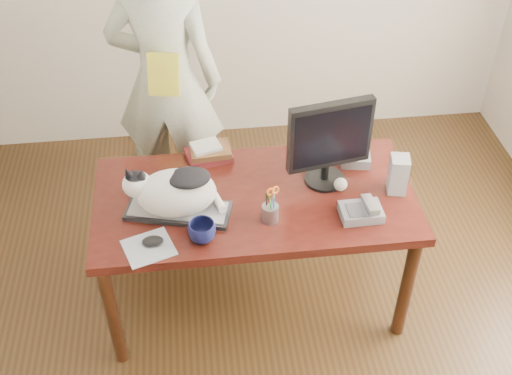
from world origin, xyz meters
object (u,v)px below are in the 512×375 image
object	(u,v)px
keyboard	(178,211)
phone	(362,211)
person	(166,81)
book_stack	(209,152)
calculator	(355,154)
monitor	(330,140)
desk	(253,208)
speaker	(398,174)
coffee_mug	(202,232)
pen_cup	(270,211)
mouse	(153,241)
cat	(173,191)
baseball	(341,184)

from	to	relation	value
keyboard	phone	size ratio (longest dim) A/B	2.65
person	book_stack	bearing A→B (deg)	122.42
calculator	person	size ratio (longest dim) A/B	0.13
keyboard	monitor	world-z (taller)	monitor
desk	speaker	size ratio (longest dim) A/B	7.96
keyboard	coffee_mug	distance (m)	0.22
pen_cup	book_stack	bearing A→B (deg)	116.71
pen_cup	book_stack	distance (m)	0.58
book_stack	calculator	size ratio (longest dim) A/B	1.15
desk	mouse	size ratio (longest dim) A/B	14.13
desk	phone	size ratio (longest dim) A/B	7.94
calculator	person	world-z (taller)	person
desk	pen_cup	xyz separation A→B (m)	(0.05, -0.26, 0.20)
cat	book_stack	xyz separation A→B (m)	(0.19, 0.41, -0.10)
desk	cat	bearing A→B (deg)	-158.76
monitor	phone	bearing A→B (deg)	-76.08
phone	baseball	distance (m)	0.21
baseball	calculator	world-z (taller)	baseball
monitor	phone	world-z (taller)	monitor
desk	speaker	xyz separation A→B (m)	(0.71, -0.11, 0.25)
speaker	phone	bearing A→B (deg)	-131.29
pen_cup	calculator	bearing A→B (deg)	39.56
speaker	book_stack	size ratio (longest dim) A/B	0.77
baseball	book_stack	world-z (taller)	book_stack
monitor	speaker	distance (m)	0.39
cat	phone	bearing A→B (deg)	6.67
speaker	calculator	bearing A→B (deg)	128.37
desk	keyboard	size ratio (longest dim) A/B	3.00
keyboard	calculator	size ratio (longest dim) A/B	2.34
coffee_mug	keyboard	bearing A→B (deg)	118.47
person	keyboard	bearing A→B (deg)	103.82
calculator	person	distance (m)	1.19
book_stack	speaker	bearing A→B (deg)	-31.05
calculator	phone	bearing A→B (deg)	-89.18
desk	mouse	xyz separation A→B (m)	(-0.50, -0.36, 0.17)
speaker	baseball	xyz separation A→B (m)	(-0.28, 0.03, -0.07)
baseball	pen_cup	bearing A→B (deg)	-154.77
cat	monitor	xyz separation A→B (m)	(0.77, 0.14, 0.13)
desk	book_stack	world-z (taller)	book_stack
pen_cup	coffee_mug	xyz separation A→B (m)	(-0.33, -0.09, -0.01)
monitor	mouse	bearing A→B (deg)	-169.05
keyboard	person	xyz separation A→B (m)	(-0.04, 0.97, 0.14)
coffee_mug	baseball	world-z (taller)	coffee_mug
desk	coffee_mug	world-z (taller)	coffee_mug
phone	calculator	size ratio (longest dim) A/B	0.89
calculator	monitor	bearing A→B (deg)	-126.80
pen_cup	coffee_mug	world-z (taller)	pen_cup
phone	calculator	world-z (taller)	phone
mouse	calculator	distance (m)	1.19
book_stack	person	world-z (taller)	person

